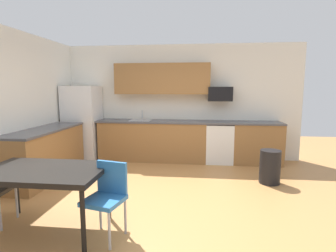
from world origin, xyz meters
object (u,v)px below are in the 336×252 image
chair_near_table (107,194)px  trash_bin (270,167)px  microwave (220,94)px  refrigerator (83,123)px  dining_table (43,174)px  oven_range (219,142)px

chair_near_table → trash_bin: 3.06m
microwave → chair_near_table: 3.89m
refrigerator → microwave: 3.28m
dining_table → trash_bin: dining_table is taller
microwave → chair_near_table: microwave is taller
oven_range → microwave: size_ratio=1.69×
microwave → dining_table: 4.19m
refrigerator → trash_bin: 4.24m
microwave → trash_bin: bearing=-60.6°
refrigerator → oven_range: refrigerator is taller
microwave → dining_table: bearing=-123.3°
oven_range → dining_table: size_ratio=0.65×
dining_table → trash_bin: (3.05, 2.00, -0.40)m
trash_bin → dining_table: bearing=-146.8°
microwave → dining_table: microwave is taller
refrigerator → dining_table: size_ratio=1.24×
dining_table → chair_near_table: 0.79m
microwave → chair_near_table: (-1.48, -3.44, -1.05)m
oven_range → dining_table: bearing=-124.0°
oven_range → trash_bin: 1.56m
oven_range → microwave: (0.00, 0.10, 1.10)m
oven_range → trash_bin: bearing=-58.8°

